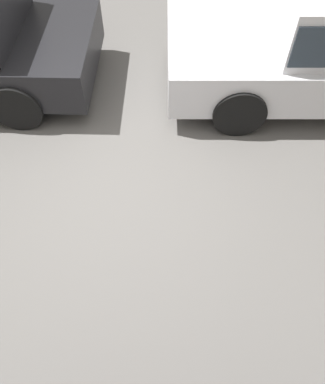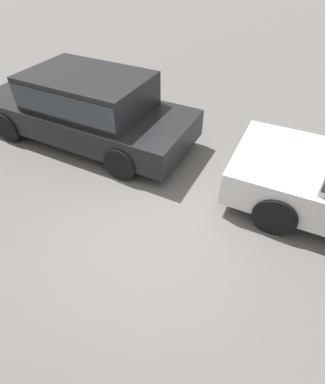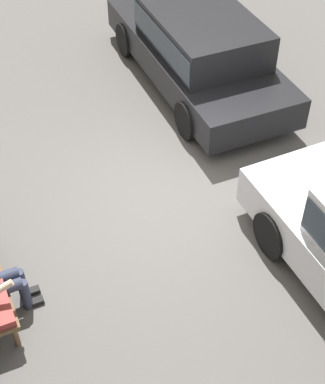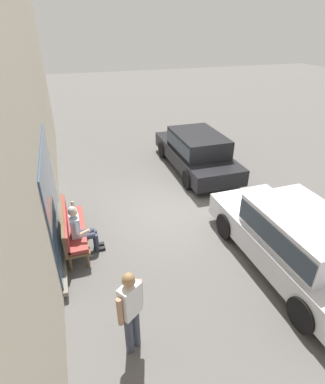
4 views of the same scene
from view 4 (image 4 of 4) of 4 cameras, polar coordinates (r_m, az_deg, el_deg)
ground_plane at (r=9.04m, az=1.66°, el=-3.60°), size 60.00×60.00×0.00m
building_facade at (r=7.40m, az=-24.18°, el=11.97°), size 18.00×0.51×6.06m
bench at (r=7.76m, az=-17.13°, el=-6.33°), size 2.00×0.55×0.99m
person_on_phone at (r=7.40m, az=-15.42°, el=-6.72°), size 0.73×0.74×1.32m
parked_car_near at (r=7.24m, az=24.29°, el=-8.18°), size 4.63×1.96×1.51m
parked_car_mid at (r=11.40m, az=6.49°, el=8.01°), size 4.67×1.96×1.45m
pedestrian_standing at (r=5.09m, az=-6.09°, el=-20.96°), size 0.37×0.47×1.73m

